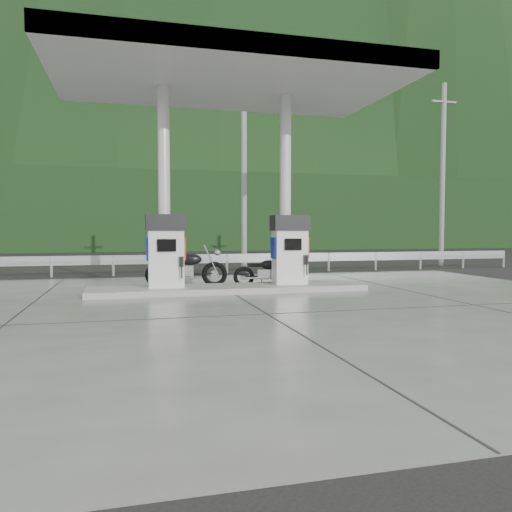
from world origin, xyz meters
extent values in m
plane|color=black|center=(0.00, 0.00, 0.00)|extent=(160.00, 160.00, 0.00)
cube|color=#62625E|center=(0.00, 0.00, 0.01)|extent=(18.00, 14.00, 0.02)
cube|color=gray|center=(0.00, 2.50, 0.10)|extent=(7.00, 1.40, 0.15)
cylinder|color=silver|center=(-1.60, 2.90, 2.67)|extent=(0.30, 0.30, 5.00)
cylinder|color=silver|center=(1.60, 2.90, 2.67)|extent=(0.30, 0.30, 5.00)
cube|color=silver|center=(0.00, 2.50, 5.37)|extent=(8.50, 5.00, 0.40)
cube|color=black|center=(0.00, 11.50, 0.00)|extent=(60.00, 7.00, 0.01)
cylinder|color=gray|center=(2.00, 9.50, 4.00)|extent=(0.22, 0.22, 8.00)
cylinder|color=gray|center=(11.00, 9.50, 4.00)|extent=(0.22, 0.22, 8.00)
cube|color=black|center=(0.00, 30.00, 3.00)|extent=(80.00, 6.00, 6.00)
camera|label=1|loc=(-2.50, -9.88, 1.59)|focal=35.00mm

